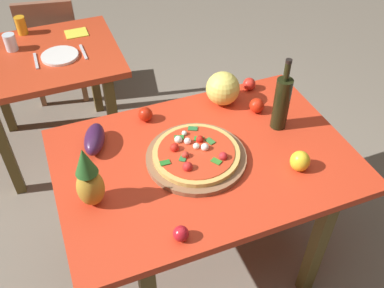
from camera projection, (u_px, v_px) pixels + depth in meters
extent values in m
plane|color=gray|center=(202.00, 250.00, 2.45)|extent=(10.00, 10.00, 0.00)
cube|color=brown|center=(316.00, 250.00, 2.04)|extent=(0.06, 0.06, 0.70)
cube|color=brown|center=(107.00, 178.00, 2.38)|extent=(0.06, 0.06, 0.70)
cube|color=brown|center=(240.00, 142.00, 2.60)|extent=(0.06, 0.06, 0.70)
cube|color=red|center=(205.00, 160.00, 1.96)|extent=(1.33, 0.92, 0.04)
cube|color=brown|center=(6.00, 150.00, 2.55)|extent=(0.06, 0.06, 0.70)
cube|color=brown|center=(114.00, 125.00, 2.72)|extent=(0.06, 0.06, 0.70)
cube|color=brown|center=(0.00, 90.00, 3.00)|extent=(0.06, 0.06, 0.70)
cube|color=brown|center=(93.00, 71.00, 3.17)|extent=(0.06, 0.06, 0.70)
cube|color=red|center=(41.00, 58.00, 2.61)|extent=(0.93, 0.75, 0.04)
cube|color=#8B5F40|center=(82.00, 57.00, 3.60)|extent=(0.04, 0.04, 0.41)
cube|color=#8B5F40|center=(41.00, 61.00, 3.55)|extent=(0.04, 0.04, 0.41)
cube|color=#8B5F40|center=(82.00, 79.00, 3.36)|extent=(0.04, 0.04, 0.41)
cube|color=#8B5F40|center=(39.00, 83.00, 3.31)|extent=(0.04, 0.04, 0.41)
cube|color=#8B5F40|center=(55.00, 45.00, 3.30)|extent=(0.47, 0.47, 0.04)
cube|color=#905D46|center=(47.00, 29.00, 3.02)|extent=(0.40, 0.11, 0.40)
cylinder|color=#8B5F40|center=(196.00, 157.00, 1.93)|extent=(0.45, 0.45, 0.02)
cylinder|color=#E1AF57|center=(196.00, 153.00, 1.91)|extent=(0.39, 0.39, 0.02)
cylinder|color=red|center=(196.00, 151.00, 1.90)|extent=(0.34, 0.34, 0.00)
sphere|color=red|center=(188.00, 167.00, 1.82)|extent=(0.04, 0.04, 0.04)
sphere|color=red|center=(200.00, 139.00, 1.95)|extent=(0.03, 0.03, 0.03)
sphere|color=red|center=(185.00, 155.00, 1.87)|extent=(0.03, 0.03, 0.03)
sphere|color=red|center=(223.00, 156.00, 1.86)|extent=(0.04, 0.04, 0.04)
sphere|color=red|center=(175.00, 148.00, 1.90)|extent=(0.04, 0.04, 0.04)
cube|color=#277927|center=(165.00, 163.00, 1.85)|extent=(0.05, 0.03, 0.00)
cube|color=#397A34|center=(210.00, 141.00, 1.95)|extent=(0.04, 0.05, 0.00)
cube|color=#2B7839|center=(183.00, 158.00, 1.87)|extent=(0.05, 0.05, 0.00)
cube|color=#36842A|center=(216.00, 161.00, 1.85)|extent=(0.05, 0.05, 0.00)
cube|color=#28862B|center=(198.00, 139.00, 1.96)|extent=(0.05, 0.05, 0.00)
cube|color=#2A7439|center=(193.00, 128.00, 2.01)|extent=(0.05, 0.05, 0.00)
cube|color=#27762B|center=(179.00, 137.00, 1.96)|extent=(0.05, 0.04, 0.00)
sphere|color=white|center=(196.00, 146.00, 1.91)|extent=(0.03, 0.03, 0.03)
sphere|color=white|center=(188.00, 141.00, 1.94)|extent=(0.03, 0.03, 0.03)
sphere|color=white|center=(204.00, 147.00, 1.91)|extent=(0.04, 0.04, 0.04)
sphere|color=white|center=(184.00, 133.00, 1.98)|extent=(0.02, 0.02, 0.02)
sphere|color=white|center=(178.00, 139.00, 1.94)|extent=(0.04, 0.04, 0.04)
cylinder|color=black|center=(281.00, 104.00, 2.02)|extent=(0.08, 0.08, 0.27)
cylinder|color=black|center=(287.00, 72.00, 1.90)|extent=(0.03, 0.03, 0.09)
cylinder|color=black|center=(289.00, 61.00, 1.86)|extent=(0.03, 0.03, 0.02)
ellipsoid|color=#BA8A2B|center=(91.00, 188.00, 1.70)|extent=(0.11, 0.11, 0.17)
cone|color=#2A5F26|center=(84.00, 161.00, 1.60)|extent=(0.09, 0.09, 0.12)
sphere|color=#EBD961|center=(223.00, 88.00, 2.19)|extent=(0.17, 0.17, 0.17)
ellipsoid|color=yellow|center=(300.00, 161.00, 1.87)|extent=(0.09, 0.09, 0.10)
ellipsoid|color=#3B1B40|center=(94.00, 139.00, 1.97)|extent=(0.15, 0.22, 0.09)
sphere|color=red|center=(181.00, 234.00, 1.60)|extent=(0.06, 0.06, 0.06)
sphere|color=red|center=(145.00, 114.00, 2.12)|extent=(0.07, 0.07, 0.07)
sphere|color=red|center=(257.00, 105.00, 2.17)|extent=(0.08, 0.08, 0.08)
sphere|color=red|center=(249.00, 84.00, 2.31)|extent=(0.07, 0.07, 0.07)
cylinder|color=orange|center=(21.00, 25.00, 2.75)|extent=(0.07, 0.07, 0.11)
cylinder|color=silver|center=(10.00, 42.00, 2.61)|extent=(0.07, 0.07, 0.10)
cylinder|color=white|center=(60.00, 56.00, 2.57)|extent=(0.22, 0.22, 0.02)
cube|color=silver|center=(36.00, 61.00, 2.54)|extent=(0.02, 0.18, 0.01)
cube|color=silver|center=(83.00, 52.00, 2.61)|extent=(0.02, 0.18, 0.01)
cube|color=yellow|center=(76.00, 33.00, 2.79)|extent=(0.14, 0.12, 0.01)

